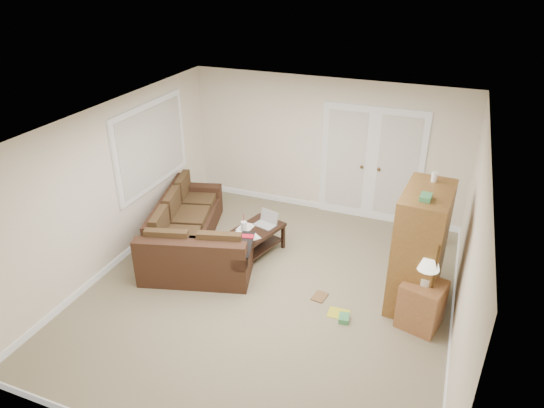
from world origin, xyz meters
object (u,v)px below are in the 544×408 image
at_px(coffee_table, 252,243).
at_px(side_cabinet, 422,301).
at_px(sectional_sofa, 190,238).
at_px(tv_armoire, 420,248).

height_order(coffee_table, side_cabinet, side_cabinet).
relative_size(sectional_sofa, side_cabinet, 2.46).
height_order(sectional_sofa, coffee_table, coffee_table).
bearing_deg(coffee_table, side_cabinet, 2.07).
distance_m(sectional_sofa, side_cabinet, 3.65).
distance_m(coffee_table, tv_armoire, 2.61).
bearing_deg(side_cabinet, sectional_sofa, -171.33).
relative_size(coffee_table, side_cabinet, 1.18).
bearing_deg(side_cabinet, coffee_table, -179.42).
distance_m(tv_armoire, side_cabinet, 0.70).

